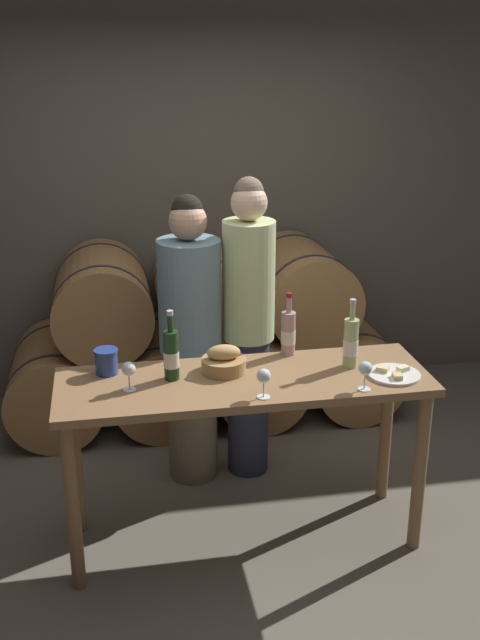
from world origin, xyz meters
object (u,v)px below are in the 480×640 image
object	(u,v)px
wine_bottle_red	(171,355)
wine_glass_left	(264,377)
person_right	(249,326)
wine_bottle_white	(351,343)
wine_glass_center	(365,369)
person_left	(191,341)
wine_bottle_rose	(288,333)
blue_crock	(106,360)
bread_basket	(224,362)
tasting_table	(244,404)
cheese_plate	(394,374)
wine_glass_far_left	(129,370)

from	to	relation	value
wine_bottle_red	wine_glass_left	distance (m)	0.47
person_right	wine_bottle_white	size ratio (longest dim) A/B	4.98
wine_glass_left	wine_glass_center	distance (m)	0.47
wine_bottle_red	wine_glass_center	distance (m)	0.89
wine_bottle_red	person_left	bearing A→B (deg)	75.13
wine_glass_center	wine_bottle_white	bearing A→B (deg)	86.39
wine_bottle_white	wine_bottle_rose	world-z (taller)	wine_bottle_white
blue_crock	wine_bottle_white	bearing A→B (deg)	-6.42
blue_crock	bread_basket	size ratio (longest dim) A/B	0.57
tasting_table	wine_bottle_red	size ratio (longest dim) A/B	5.18
person_left	wine_glass_center	size ratio (longest dim) A/B	11.93
wine_bottle_red	cheese_plate	bearing A→B (deg)	-8.69
wine_glass_left	wine_bottle_white	bearing A→B (deg)	27.99
person_left	wine_bottle_red	world-z (taller)	person_left
wine_bottle_red	wine_bottle_rose	size ratio (longest dim) A/B	1.04
person_left	person_right	xyz separation A→B (m)	(0.32, 0.00, 0.06)
tasting_table	wine_bottle_rose	world-z (taller)	wine_bottle_rose
blue_crock	wine_glass_center	distance (m)	1.21
bread_basket	wine_glass_center	bearing A→B (deg)	-27.57
person_right	blue_crock	xyz separation A→B (m)	(-0.78, -0.47, 0.05)
wine_glass_left	blue_crock	bearing A→B (deg)	150.29
wine_bottle_white	wine_glass_center	size ratio (longest dim) A/B	2.51
person_left	wine_bottle_white	distance (m)	0.95
person_left	cheese_plate	xyz separation A→B (m)	(0.88, -0.75, 0.06)
blue_crock	bread_basket	bearing A→B (deg)	-8.28
person_right	wine_glass_far_left	world-z (taller)	person_right
wine_bottle_white	wine_glass_left	distance (m)	0.55
blue_crock	cheese_plate	bearing A→B (deg)	-11.68
cheese_plate	wine_glass_center	size ratio (longest dim) A/B	1.81
wine_bottle_red	wine_glass_center	world-z (taller)	wine_bottle_red
person_left	wine_bottle_rose	world-z (taller)	person_left
blue_crock	wine_glass_center	bearing A→B (deg)	-18.85
tasting_table	bread_basket	world-z (taller)	bread_basket
person_right	cheese_plate	xyz separation A→B (m)	(0.55, -0.75, -0.00)
person_left	wine_bottle_red	xyz separation A→B (m)	(-0.16, -0.59, 0.17)
person_right	wine_bottle_rose	xyz separation A→B (m)	(0.13, -0.40, 0.10)
person_right	wine_glass_far_left	xyz separation A→B (m)	(-0.68, -0.68, 0.09)
wine_bottle_white	wine_glass_left	xyz separation A→B (m)	(-0.48, -0.26, -0.03)
wine_glass_far_left	blue_crock	bearing A→B (deg)	115.61
wine_bottle_white	wine_bottle_rose	distance (m)	0.33
wine_bottle_rose	wine_glass_center	bearing A→B (deg)	-62.69
wine_bottle_white	wine_bottle_rose	bearing A→B (deg)	141.26
person_right	blue_crock	distance (m)	0.91
wine_bottle_rose	wine_bottle_white	bearing A→B (deg)	-38.74
wine_glass_far_left	wine_glass_center	bearing A→B (deg)	-10.13
person_left	wine_glass_left	bearing A→B (deg)	-75.49
bread_basket	wine_glass_left	size ratio (longest dim) A/B	1.56
wine_glass_far_left	person_right	bearing A→B (deg)	44.91
wine_bottle_white	cheese_plate	world-z (taller)	wine_bottle_white
person_right	tasting_table	bearing A→B (deg)	-102.67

